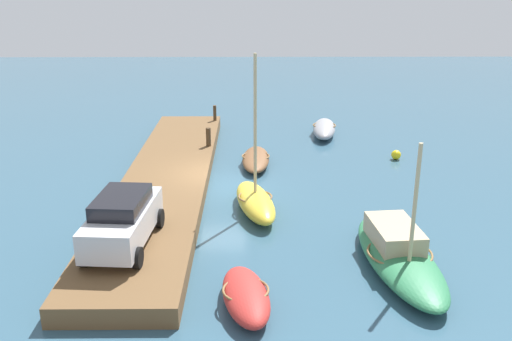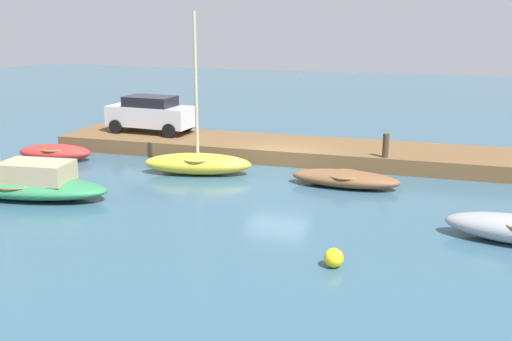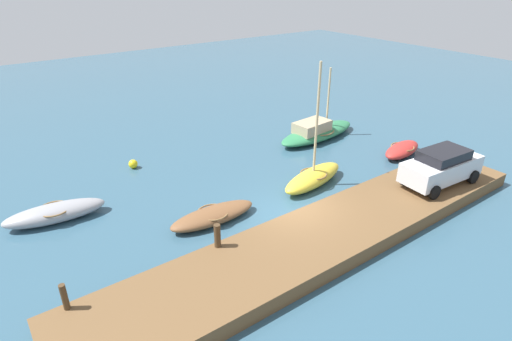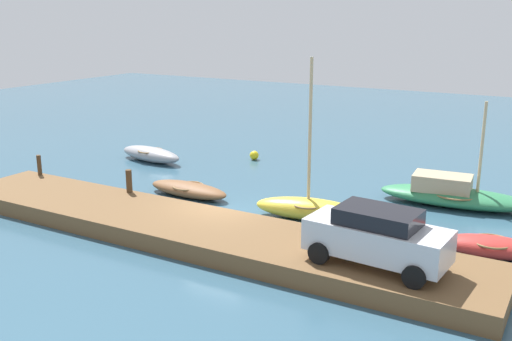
% 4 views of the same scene
% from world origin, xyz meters
% --- Properties ---
extents(ground_plane, '(84.00, 84.00, 0.00)m').
position_xyz_m(ground_plane, '(0.00, 0.00, 0.00)').
color(ground_plane, '#33566B').
extents(dock_platform, '(20.95, 3.56, 0.63)m').
position_xyz_m(dock_platform, '(0.00, -2.14, 0.31)').
color(dock_platform, brown).
rests_on(dock_platform, ground_plane).
extents(rowboat_yellow, '(4.33, 2.08, 6.13)m').
position_xyz_m(rowboat_yellow, '(2.76, 1.69, 0.47)').
color(rowboat_yellow, gold).
rests_on(rowboat_yellow, ground_plane).
extents(sailboat_green, '(6.29, 2.53, 4.35)m').
position_xyz_m(sailboat_green, '(7.20, 6.15, 0.48)').
color(sailboat_green, '#2D7A4C').
rests_on(sailboat_green, ground_plane).
extents(rowboat_brown, '(3.94, 1.42, 0.60)m').
position_xyz_m(rowboat_brown, '(-2.96, 1.75, 0.31)').
color(rowboat_brown, brown).
rests_on(rowboat_brown, ground_plane).
extents(rowboat_grey, '(4.22, 1.82, 0.76)m').
position_xyz_m(rowboat_grey, '(-8.39, 5.77, 0.39)').
color(rowboat_grey, '#939399').
rests_on(rowboat_grey, ground_plane).
extents(dinghy_red, '(3.29, 1.77, 0.69)m').
position_xyz_m(dinghy_red, '(9.41, 1.37, 0.35)').
color(dinghy_red, '#B72D28').
rests_on(dinghy_red, ground_plane).
extents(mooring_post_west, '(0.19, 0.19, 0.91)m').
position_xyz_m(mooring_post_west, '(-9.40, -0.61, 1.08)').
color(mooring_post_west, '#47331E').
rests_on(mooring_post_west, dock_platform).
extents(mooring_post_mid_west, '(0.24, 0.24, 0.93)m').
position_xyz_m(mooring_post_mid_west, '(-4.13, -0.61, 1.10)').
color(mooring_post_mid_west, '#47331E').
rests_on(mooring_post_mid_west, dock_platform).
extents(parked_car, '(4.14, 2.08, 1.70)m').
position_xyz_m(parked_car, '(6.83, -2.50, 1.52)').
color(parked_car, silver).
rests_on(parked_car, dock_platform).
extents(marker_buoy, '(0.48, 0.48, 0.48)m').
position_xyz_m(marker_buoy, '(-3.78, 8.82, 0.24)').
color(marker_buoy, yellow).
rests_on(marker_buoy, ground_plane).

